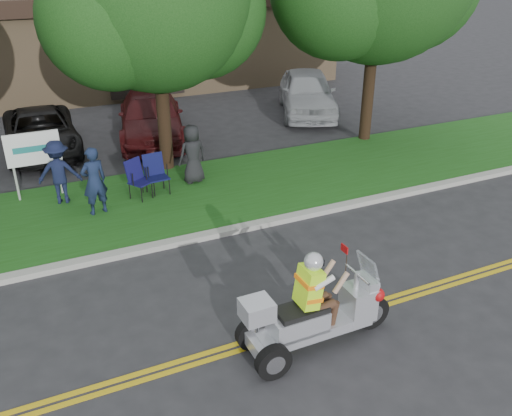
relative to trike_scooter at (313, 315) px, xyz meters
name	(u,v)px	position (x,y,z in m)	size (l,w,h in m)	color
ground	(262,319)	(-0.41, 0.95, -0.60)	(120.00, 120.00, 0.00)	#28282B
centerline_near	(277,339)	(-0.41, 0.37, -0.59)	(60.00, 0.10, 0.01)	gold
centerline_far	(273,333)	(-0.41, 0.53, -0.59)	(60.00, 0.10, 0.01)	gold
curb	(201,237)	(-0.41, 4.00, -0.54)	(60.00, 0.25, 0.12)	#A8A89E
grass_verge	(171,199)	(-0.41, 6.15, -0.54)	(60.00, 4.00, 0.10)	#1E5015
commercial_building	(122,36)	(1.59, 19.93, 1.41)	(18.00, 8.20, 4.00)	#9E7F5B
tree_mid	(157,3)	(0.14, 8.19, 3.84)	(5.88, 4.80, 7.05)	#332114
business_sign	(33,152)	(-3.31, 7.55, 0.66)	(1.25, 0.06, 1.75)	silver
trike_scooter	(313,315)	(0.00, 0.00, 0.00)	(2.60, 0.86, 1.71)	black
lawn_chair_a	(155,171)	(-0.64, 6.62, 0.06)	(0.56, 0.58, 0.98)	black
lawn_chair_b	(137,176)	(-1.11, 6.53, 0.05)	(0.70, 0.71, 0.96)	black
spectator_adult_left	(94,181)	(-2.20, 6.03, 0.31)	(0.58, 0.38, 1.60)	#16213F
spectator_chair_a	(59,172)	(-2.85, 7.00, 0.28)	(1.00, 0.57, 1.54)	#131937
spectator_chair_b	(192,154)	(0.42, 6.86, 0.28)	(0.75, 0.49, 1.53)	black
parked_car_mid	(41,132)	(-2.91, 11.28, 0.03)	(2.07, 4.48, 1.25)	black
parked_car_right	(151,116)	(0.48, 11.20, 0.12)	(2.00, 4.91, 1.43)	#410F10
parked_car_far_right	(307,92)	(6.49, 11.53, 0.21)	(1.91, 4.75, 1.62)	#ACAFB3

